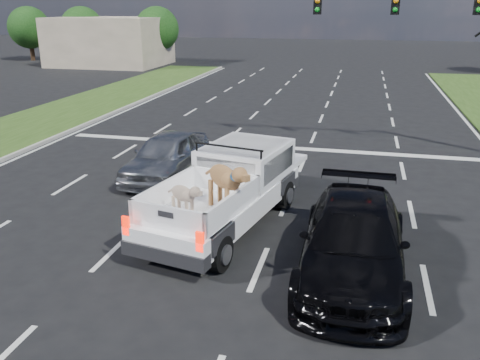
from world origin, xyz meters
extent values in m
plane|color=black|center=(0.00, 0.00, 0.00)|extent=(160.00, 160.00, 0.00)
cube|color=silver|center=(-5.25, 6.00, 0.01)|extent=(0.12, 60.00, 0.01)
cube|color=silver|center=(-1.75, 6.00, 0.01)|extent=(0.12, 60.00, 0.01)
cube|color=silver|center=(1.75, 6.00, 0.01)|extent=(0.12, 60.00, 0.01)
cube|color=silver|center=(5.25, 6.00, 0.01)|extent=(0.12, 60.00, 0.01)
cube|color=silver|center=(-8.80, 6.00, 0.01)|extent=(0.15, 60.00, 0.01)
cube|color=silver|center=(0.00, 10.00, 0.01)|extent=(17.00, 0.45, 0.01)
cube|color=#99958C|center=(-9.05, 6.00, 0.07)|extent=(0.15, 60.00, 0.14)
cube|color=black|center=(7.40, 10.50, 5.60)|extent=(0.30, 0.18, 0.95)
cube|color=black|center=(4.60, 10.50, 5.60)|extent=(0.30, 0.18, 0.95)
cube|color=black|center=(1.80, 10.50, 5.60)|extent=(0.30, 0.18, 0.95)
cube|color=#C7B198|center=(-20.00, 36.00, 2.20)|extent=(10.00, 8.00, 4.40)
cylinder|color=#332114|center=(-30.00, 38.00, 1.08)|extent=(0.44, 0.44, 2.16)
sphere|color=#12360E|center=(-30.00, 38.00, 3.30)|extent=(4.20, 4.20, 4.20)
cylinder|color=#332114|center=(-24.00, 38.00, 1.08)|extent=(0.44, 0.44, 2.16)
sphere|color=#12360E|center=(-24.00, 38.00, 3.30)|extent=(4.20, 4.20, 4.20)
cylinder|color=#332114|center=(-16.00, 38.00, 1.08)|extent=(0.44, 0.44, 2.16)
sphere|color=#12360E|center=(-16.00, 38.00, 3.30)|extent=(4.20, 4.20, 4.20)
cylinder|color=black|center=(-0.89, 0.13, 0.40)|extent=(0.46, 0.85, 0.81)
cylinder|color=black|center=(0.92, -0.26, 0.40)|extent=(0.46, 0.85, 0.81)
cylinder|color=black|center=(-0.07, 3.98, 0.40)|extent=(0.46, 0.85, 0.81)
cylinder|color=black|center=(1.74, 3.59, 0.40)|extent=(0.46, 0.85, 0.81)
cube|color=white|center=(0.44, 1.91, 0.70)|extent=(3.15, 5.93, 0.55)
cube|color=white|center=(0.72, 3.21, 1.44)|extent=(2.42, 2.80, 0.91)
cube|color=black|center=(0.46, 2.03, 1.47)|extent=(1.62, 0.37, 0.66)
cylinder|color=black|center=(0.49, 2.17, 2.11)|extent=(1.88, 0.45, 0.05)
cube|color=black|center=(0.18, 0.69, 0.95)|extent=(2.41, 3.05, 0.06)
cube|color=white|center=(-0.70, 0.88, 1.25)|extent=(0.65, 2.67, 0.55)
cube|color=white|center=(1.06, 0.50, 1.25)|extent=(0.65, 2.67, 0.55)
cube|color=white|center=(-0.09, -0.59, 1.25)|extent=(1.87, 0.48, 0.55)
cube|color=red|center=(-1.02, -0.63, 1.01)|extent=(0.18, 0.10, 0.43)
cube|color=red|center=(0.74, -1.00, 1.01)|extent=(0.18, 0.10, 0.43)
cube|color=black|center=(-0.12, -0.74, 0.51)|extent=(2.06, 0.74, 0.32)
imported|color=#A5A8AB|center=(-2.47, 5.43, 0.75)|extent=(2.02, 4.51, 1.50)
imported|color=black|center=(3.71, 0.25, 0.77)|extent=(2.20, 5.33, 1.54)
camera|label=1|loc=(3.64, -9.68, 5.45)|focal=38.00mm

